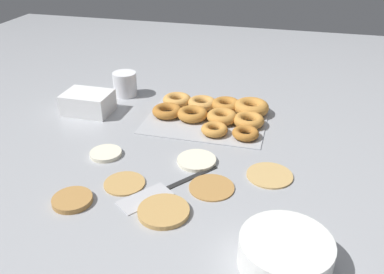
% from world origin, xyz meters
% --- Properties ---
extents(ground_plane, '(3.00, 3.00, 0.00)m').
position_xyz_m(ground_plane, '(0.00, 0.00, 0.00)').
color(ground_plane, '#9EA0A5').
extents(pancake_0, '(0.11, 0.11, 0.01)m').
position_xyz_m(pancake_0, '(-0.03, 0.00, 0.01)').
color(pancake_0, silver).
rests_on(pancake_0, ground_plane).
extents(pancake_1, '(0.11, 0.11, 0.01)m').
position_xyz_m(pancake_1, '(-0.10, 0.11, 0.00)').
color(pancake_1, '#B27F42').
rests_on(pancake_1, ground_plane).
extents(pancake_2, '(0.10, 0.10, 0.01)m').
position_xyz_m(pancake_2, '(0.12, 0.14, 0.00)').
color(pancake_2, tan).
rests_on(pancake_2, ground_plane).
extents(pancake_3, '(0.12, 0.12, 0.01)m').
position_xyz_m(pancake_3, '(-0.23, 0.02, 0.00)').
color(pancake_3, tan).
rests_on(pancake_3, ground_plane).
extents(pancake_4, '(0.09, 0.09, 0.01)m').
position_xyz_m(pancake_4, '(0.21, 0.24, 0.01)').
color(pancake_4, '#B27F42').
rests_on(pancake_4, ground_plane).
extents(pancake_5, '(0.12, 0.12, 0.01)m').
position_xyz_m(pancake_5, '(-0.01, 0.23, 0.01)').
color(pancake_5, tan).
rests_on(pancake_5, ground_plane).
extents(pancake_6, '(0.09, 0.09, 0.01)m').
position_xyz_m(pancake_6, '(0.22, 0.03, 0.01)').
color(pancake_6, silver).
rests_on(pancake_6, ground_plane).
extents(donut_tray, '(0.38, 0.29, 0.04)m').
position_xyz_m(donut_tray, '(-0.02, -0.28, 0.02)').
color(donut_tray, '#ADAFB5').
rests_on(donut_tray, ground_plane).
extents(batter_bowl, '(0.18, 0.18, 0.06)m').
position_xyz_m(batter_bowl, '(-0.28, 0.31, 0.03)').
color(batter_bowl, white).
rests_on(batter_bowl, ground_plane).
extents(container_stack, '(0.15, 0.11, 0.07)m').
position_xyz_m(container_stack, '(0.40, -0.21, 0.04)').
color(container_stack, white).
rests_on(container_stack, ground_plane).
extents(paper_cup, '(0.09, 0.09, 0.09)m').
position_xyz_m(paper_cup, '(0.33, -0.38, 0.04)').
color(paper_cup, white).
rests_on(paper_cup, ground_plane).
extents(spatula, '(0.20, 0.25, 0.01)m').
position_xyz_m(spatula, '(0.03, 0.16, 0.00)').
color(spatula, black).
rests_on(spatula, ground_plane).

